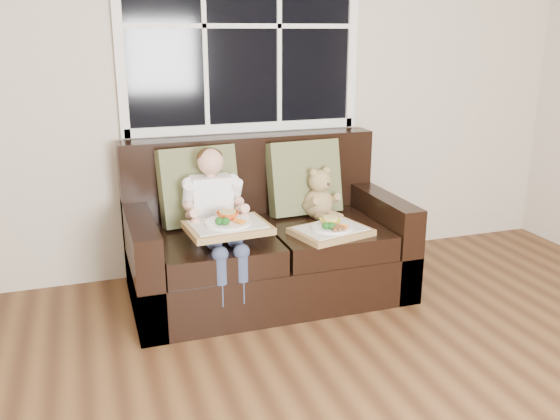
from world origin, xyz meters
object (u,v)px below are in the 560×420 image
object	(u,v)px
child	(215,207)
teddy_bear	(319,197)
tray_right	(331,230)
loveseat	(265,245)
tray_left	(228,225)

from	to	relation	value
child	teddy_bear	distance (m)	0.73
teddy_bear	tray_right	world-z (taller)	teddy_bear
child	tray_right	size ratio (longest dim) A/B	1.57
teddy_bear	tray_right	bearing A→B (deg)	-116.23
loveseat	tray_right	bearing A→B (deg)	-45.49
child	tray_left	world-z (taller)	child
loveseat	teddy_bear	xyz separation A→B (m)	(0.38, 0.02, 0.28)
loveseat	tray_left	distance (m)	0.53
child	teddy_bear	world-z (taller)	child
tray_left	tray_right	xyz separation A→B (m)	(0.63, 0.01, -0.10)
child	tray_left	distance (m)	0.22
loveseat	tray_left	size ratio (longest dim) A/B	3.55
tray_left	child	bearing A→B (deg)	90.97
loveseat	child	world-z (taller)	same
tray_right	tray_left	bearing A→B (deg)	166.75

